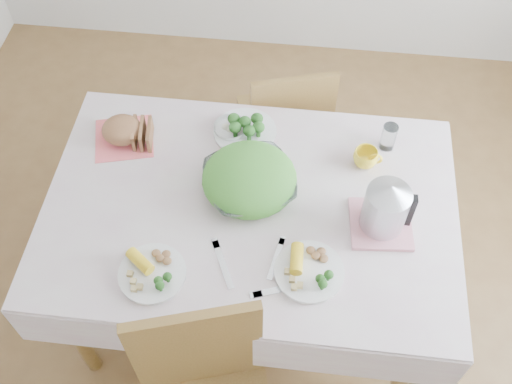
# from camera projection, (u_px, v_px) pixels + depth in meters

# --- Properties ---
(floor) EXTENTS (3.60, 3.60, 0.00)m
(floor) POSITION_uv_depth(u_px,v_px,m) (251.00, 298.00, 2.79)
(floor) COLOR brown
(floor) RESTS_ON ground
(dining_table) EXTENTS (1.40, 0.90, 0.75)m
(dining_table) POSITION_uv_depth(u_px,v_px,m) (251.00, 258.00, 2.49)
(dining_table) COLOR brown
(dining_table) RESTS_ON floor
(tablecloth) EXTENTS (1.50, 1.00, 0.01)m
(tablecloth) POSITION_uv_depth(u_px,v_px,m) (250.00, 206.00, 2.18)
(tablecloth) COLOR beige
(tablecloth) RESTS_ON dining_table
(chair_far) EXTENTS (0.48, 0.48, 0.86)m
(chair_far) POSITION_uv_depth(u_px,v_px,m) (283.00, 115.00, 2.84)
(chair_far) COLOR brown
(chair_far) RESTS_ON floor
(salad_bowl) EXTENTS (0.43, 0.43, 0.08)m
(salad_bowl) POSITION_uv_depth(u_px,v_px,m) (250.00, 183.00, 2.18)
(salad_bowl) COLOR white
(salad_bowl) RESTS_ON tablecloth
(dinner_plate_left) EXTENTS (0.32, 0.32, 0.02)m
(dinner_plate_left) POSITION_uv_depth(u_px,v_px,m) (152.00, 274.00, 2.00)
(dinner_plate_left) COLOR white
(dinner_plate_left) RESTS_ON tablecloth
(dinner_plate_right) EXTENTS (0.30, 0.30, 0.02)m
(dinner_plate_right) POSITION_uv_depth(u_px,v_px,m) (309.00, 272.00, 2.00)
(dinner_plate_right) COLOR white
(dinner_plate_right) RESTS_ON tablecloth
(broccoli_plate) EXTENTS (0.27, 0.27, 0.02)m
(broccoli_plate) POSITION_uv_depth(u_px,v_px,m) (245.00, 132.00, 2.37)
(broccoli_plate) COLOR beige
(broccoli_plate) RESTS_ON tablecloth
(napkin) EXTENTS (0.27, 0.27, 0.00)m
(napkin) POSITION_uv_depth(u_px,v_px,m) (124.00, 138.00, 2.36)
(napkin) COLOR #F9656A
(napkin) RESTS_ON tablecloth
(bread_loaf) EXTENTS (0.17, 0.16, 0.09)m
(bread_loaf) POSITION_uv_depth(u_px,v_px,m) (122.00, 129.00, 2.32)
(bread_loaf) COLOR brown
(bread_loaf) RESTS_ON napkin
(fruit_bowl) EXTENTS (0.14, 0.14, 0.04)m
(fruit_bowl) POSITION_uv_depth(u_px,v_px,m) (230.00, 129.00, 2.36)
(fruit_bowl) COLOR white
(fruit_bowl) RESTS_ON tablecloth
(yellow_mug) EXTENTS (0.10, 0.10, 0.07)m
(yellow_mug) POSITION_uv_depth(u_px,v_px,m) (365.00, 158.00, 2.26)
(yellow_mug) COLOR yellow
(yellow_mug) RESTS_ON tablecloth
(glass_tumbler) EXTENTS (0.07, 0.07, 0.11)m
(glass_tumbler) POSITION_uv_depth(u_px,v_px,m) (389.00, 135.00, 2.29)
(glass_tumbler) COLOR white
(glass_tumbler) RESTS_ON tablecloth
(pink_tray) EXTENTS (0.23, 0.23, 0.02)m
(pink_tray) POSITION_uv_depth(u_px,v_px,m) (380.00, 224.00, 2.12)
(pink_tray) COLOR pink
(pink_tray) RESTS_ON tablecloth
(electric_kettle) EXTENTS (0.18, 0.18, 0.22)m
(electric_kettle) POSITION_uv_depth(u_px,v_px,m) (386.00, 206.00, 2.03)
(electric_kettle) COLOR #B2B5BA
(electric_kettle) RESTS_ON pink_tray
(fork_left) EXTENTS (0.10, 0.19, 0.00)m
(fork_left) POSITION_uv_depth(u_px,v_px,m) (223.00, 264.00, 2.03)
(fork_left) COLOR silver
(fork_left) RESTS_ON tablecloth
(fork_right) EXTENTS (0.05, 0.17, 0.00)m
(fork_right) POSITION_uv_depth(u_px,v_px,m) (276.00, 259.00, 2.04)
(fork_right) COLOR silver
(fork_right) RESTS_ON tablecloth
(knife) EXTENTS (0.19, 0.09, 0.00)m
(knife) POSITION_uv_depth(u_px,v_px,m) (282.00, 289.00, 1.97)
(knife) COLOR silver
(knife) RESTS_ON tablecloth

